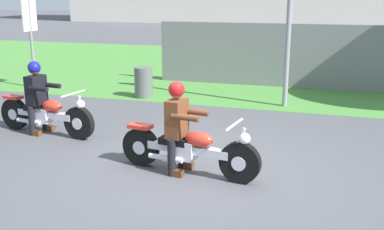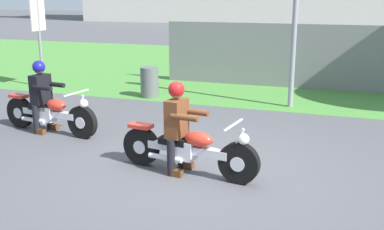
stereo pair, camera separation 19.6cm
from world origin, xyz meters
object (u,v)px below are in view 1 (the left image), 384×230
Objects in this scene: motorcycle_lead at (188,149)px; sign_banner at (30,27)px; trash_can at (144,82)px; rider_lead at (178,120)px; rider_follow at (37,92)px; motorcycle_follow at (46,115)px.

sign_banner is at bearing 149.61° from motorcycle_lead.
motorcycle_lead is 2.85× the size of trash_can.
rider_follow is at bearing 168.89° from rider_lead.
rider_lead is 5.27m from trash_can.
rider_lead is at bearing -38.87° from sign_banner.
rider_follow reaches higher than trash_can.
motorcycle_lead is 1.01× the size of motorcycle_follow.
trash_can is at bearing 126.71° from rider_lead.
sign_banner is (-3.46, 0.24, 1.33)m from trash_can.
rider_follow is (-3.20, 1.10, 0.00)m from rider_lead.
motorcycle_follow is 2.81× the size of trash_can.
rider_lead is 0.63× the size of motorcycle_follow.
rider_lead is at bearing 179.12° from motorcycle_lead.
rider_follow is 4.76m from sign_banner.
trash_can is 3.72m from sign_banner.
rider_lead is at bearing -11.65° from motorcycle_follow.
motorcycle_follow reaches higher than motorcycle_lead.
rider_follow reaches higher than motorcycle_follow.
sign_banner is (-2.80, 3.73, 0.92)m from rider_follow.
motorcycle_follow is at bearing -51.74° from sign_banner.
sign_banner is at bearing 134.71° from rider_follow.
motorcycle_lead reaches higher than trash_can.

